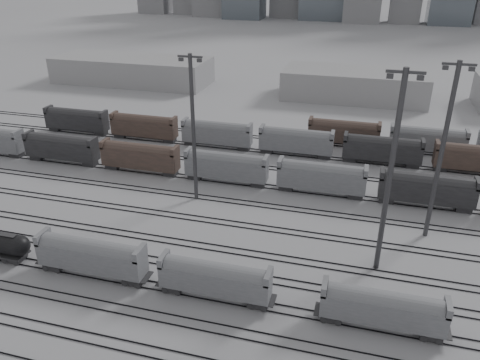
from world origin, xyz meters
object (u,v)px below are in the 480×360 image
(light_mast_c, at_px, (391,171))
(hopper_car_b, at_px, (215,277))
(hopper_car_a, at_px, (91,254))
(hopper_car_c, at_px, (383,307))

(light_mast_c, bearing_deg, hopper_car_b, -148.48)
(hopper_car_a, height_order, hopper_car_b, hopper_car_a)
(hopper_car_c, bearing_deg, hopper_car_b, 180.00)
(hopper_car_b, relative_size, light_mast_c, 0.51)
(hopper_car_c, distance_m, light_mast_c, 15.87)
(hopper_car_a, distance_m, hopper_car_b, 16.40)
(hopper_car_b, xyz_separation_m, light_mast_c, (18.57, 11.39, 11.00))
(hopper_car_b, bearing_deg, light_mast_c, 31.52)
(hopper_car_a, xyz_separation_m, hopper_car_b, (16.40, 0.00, -0.20))
(light_mast_c, bearing_deg, hopper_car_a, -161.96)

